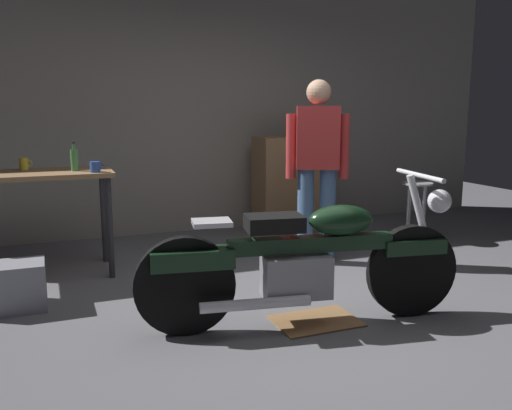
% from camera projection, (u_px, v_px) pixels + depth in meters
% --- Properties ---
extents(ground_plane, '(12.00, 12.00, 0.00)m').
position_uv_depth(ground_plane, '(294.00, 311.00, 3.78)').
color(ground_plane, slate).
extents(back_wall, '(8.00, 0.12, 3.10)m').
position_uv_depth(back_wall, '(189.00, 96.00, 6.06)').
color(back_wall, gray).
rests_on(back_wall, ground_plane).
extents(workbench, '(1.30, 0.64, 0.90)m').
position_uv_depth(workbench, '(31.00, 185.00, 4.42)').
color(workbench, '#99724C').
rests_on(workbench, ground_plane).
extents(motorcycle, '(2.17, 0.68, 1.00)m').
position_uv_depth(motorcycle, '(306.00, 259.00, 3.48)').
color(motorcycle, black).
rests_on(motorcycle, ground_plane).
extents(person_standing, '(0.53, 0.36, 1.67)m').
position_uv_depth(person_standing, '(317.00, 164.00, 4.82)').
color(person_standing, '#45648E').
rests_on(person_standing, ground_plane).
extents(shop_stool, '(0.32, 0.32, 0.64)m').
position_uv_depth(shop_stool, '(417.00, 196.00, 5.69)').
color(shop_stool, '#B2B2B7').
rests_on(shop_stool, ground_plane).
extents(wooden_dresser, '(0.80, 0.47, 1.10)m').
position_uv_depth(wooden_dresser, '(290.00, 184.00, 6.16)').
color(wooden_dresser, '#99724C').
rests_on(wooden_dresser, ground_plane).
extents(drip_tray, '(0.56, 0.40, 0.01)m').
position_uv_depth(drip_tray, '(316.00, 321.00, 3.60)').
color(drip_tray, olive).
rests_on(drip_tray, ground_plane).
extents(storage_bin, '(0.44, 0.32, 0.34)m').
position_uv_depth(storage_bin, '(13.00, 286.00, 3.79)').
color(storage_bin, gray).
rests_on(storage_bin, ground_plane).
extents(mug_yellow_tall, '(0.11, 0.07, 0.10)m').
position_uv_depth(mug_yellow_tall, '(24.00, 164.00, 4.54)').
color(mug_yellow_tall, yellow).
rests_on(mug_yellow_tall, workbench).
extents(mug_blue_enamel, '(0.11, 0.08, 0.09)m').
position_uv_depth(mug_blue_enamel, '(95.00, 167.00, 4.38)').
color(mug_blue_enamel, '#2D51AD').
rests_on(mug_blue_enamel, workbench).
extents(bottle, '(0.06, 0.06, 0.24)m').
position_uv_depth(bottle, '(74.00, 159.00, 4.47)').
color(bottle, '#4C8C4C').
rests_on(bottle, workbench).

